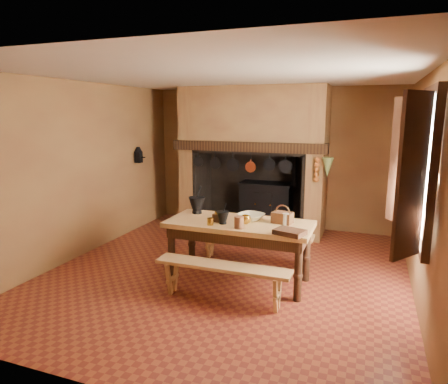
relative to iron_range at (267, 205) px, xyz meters
name	(u,v)px	position (x,y,z in m)	size (l,w,h in m)	color
floor	(227,272)	(0.04, -2.45, -0.48)	(5.50, 5.50, 0.00)	brown
ceiling	(228,75)	(0.04, -2.45, 2.32)	(5.50, 5.50, 0.00)	silver
back_wall	(273,158)	(0.04, 0.30, 0.92)	(5.00, 0.02, 2.80)	olive
wall_left	(82,170)	(-2.46, -2.45, 0.92)	(0.02, 5.50, 2.80)	olive
wall_right	(425,190)	(2.54, -2.45, 0.92)	(0.02, 5.50, 2.80)	olive
wall_front	(106,231)	(0.04, -5.20, 0.92)	(5.00, 0.02, 2.80)	olive
chimney_breast	(253,139)	(-0.26, -0.14, 1.33)	(2.95, 0.96, 2.80)	olive
iron_range	(267,205)	(0.00, 0.00, 0.00)	(1.12, 0.55, 1.60)	black
hearth_pans	(216,222)	(-1.01, -0.23, -0.39)	(0.51, 0.62, 0.20)	#AF8528
hanging_pans	(243,165)	(-0.30, -0.64, 0.88)	(1.92, 0.29, 0.27)	black
onion_string	(317,170)	(1.04, -0.66, 0.85)	(0.12, 0.10, 0.46)	#B65B21
herb_bunch	(327,168)	(1.22, -0.66, 0.90)	(0.20, 0.20, 0.35)	#58642F
window	(416,169)	(2.39, -2.85, 1.22)	(0.39, 1.75, 1.76)	white
wall_coffee_mill	(138,154)	(-2.38, -0.90, 1.03)	(0.23, 0.16, 0.31)	black
work_table	(239,231)	(0.30, -2.67, 0.23)	(1.96, 0.87, 0.85)	tan
bench_front	(222,274)	(0.30, -3.33, -0.13)	(1.70, 0.30, 0.48)	tan
bench_back	(254,239)	(0.30, -1.94, -0.10)	(1.81, 0.32, 0.51)	tan
mortar_large	(197,204)	(-0.43, -2.45, 0.50)	(0.24, 0.24, 0.41)	black
mortar_small	(223,217)	(0.13, -2.85, 0.46)	(0.17, 0.17, 0.28)	black
coffee_grinder	(218,217)	(0.02, -2.76, 0.43)	(0.15, 0.12, 0.17)	#331910
brass_mug_a	(210,222)	(-0.01, -2.96, 0.41)	(0.08, 0.08, 0.09)	#AF8528
brass_mug_b	(245,218)	(0.37, -2.63, 0.41)	(0.08, 0.08, 0.09)	#AF8528
mixing_bowl	(251,217)	(0.41, -2.51, 0.41)	(0.35, 0.35, 0.09)	beige
stoneware_crock	(239,222)	(0.39, -2.97, 0.44)	(0.12, 0.12, 0.15)	brown
glass_jar	(286,219)	(0.92, -2.60, 0.44)	(0.09, 0.09, 0.15)	beige
wicker_basket	(282,217)	(0.86, -2.53, 0.45)	(0.29, 0.23, 0.25)	#4F2817
wooden_tray	(290,232)	(1.05, -3.01, 0.40)	(0.35, 0.25, 0.06)	#331910
brass_cup	(246,220)	(0.41, -2.74, 0.42)	(0.14, 0.14, 0.11)	#AF8528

